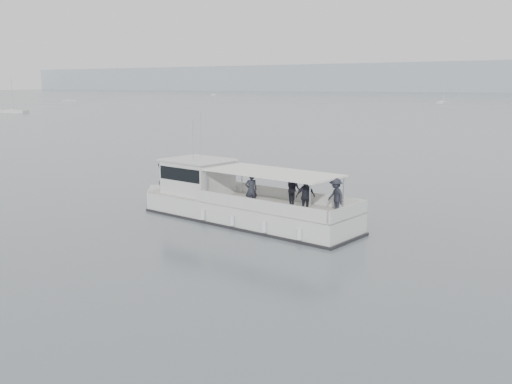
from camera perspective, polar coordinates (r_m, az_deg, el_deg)
The scene contains 2 objects.
ground at distance 32.29m, azimuth -2.45°, elevation -1.50°, with size 1400.00×1400.00×0.00m, color slate.
tour_boat at distance 29.26m, azimuth -2.58°, elevation -0.94°, with size 13.48×4.71×5.61m.
Camera 1 is at (18.19, -25.79, 6.80)m, focal length 40.00 mm.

